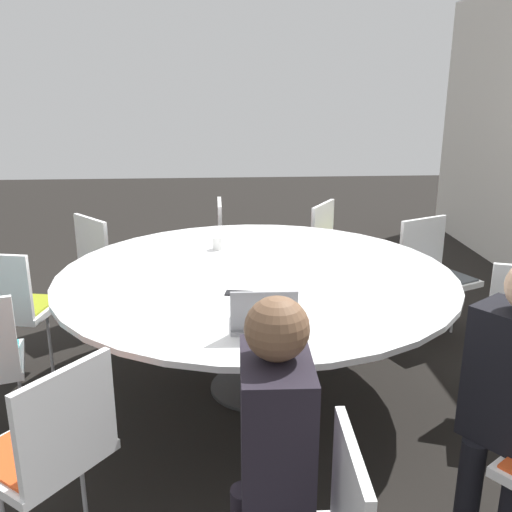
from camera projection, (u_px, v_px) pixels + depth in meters
name	position (u px, v px, depth m)	size (l,w,h in m)	color
ground_plane	(256.00, 388.00, 3.54)	(16.00, 16.00, 0.00)	black
conference_table	(256.00, 286.00, 3.34)	(2.30, 2.30, 0.76)	#333333
chair_3	(433.00, 268.00, 4.14)	(0.57, 0.58, 0.87)	white
chair_4	(336.00, 246.00, 4.68)	(0.60, 0.59, 0.87)	white
chair_5	(235.00, 242.00, 4.82)	(0.44, 0.42, 0.87)	white
chair_6	(108.00, 259.00, 4.35)	(0.61, 0.61, 0.87)	white
chair_7	(12.00, 302.00, 3.51)	(0.50, 0.51, 0.87)	white
chair_9	(49.00, 443.00, 2.14)	(0.60, 0.60, 0.87)	white
person_0	(271.00, 444.00, 1.82)	(0.37, 0.27, 1.22)	#231E28
laptop	(263.00, 319.00, 2.53)	(0.25, 0.30, 0.21)	#99999E
coffee_cup	(218.00, 243.00, 3.75)	(0.07, 0.07, 0.08)	white
cell_phone	(239.00, 293.00, 2.98)	(0.09, 0.15, 0.01)	black
handbag	(402.00, 300.00, 4.57)	(0.36, 0.16, 0.28)	#661E56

